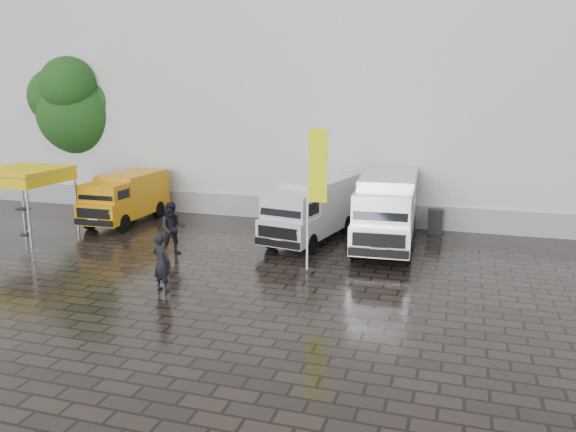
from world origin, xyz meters
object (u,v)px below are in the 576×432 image
at_px(van_white, 311,211).
at_px(person_tent, 173,228).
at_px(flagpole, 313,191).
at_px(canopy_tent, 21,173).
at_px(wheelie_bin, 435,221).
at_px(van_yellow, 125,199).
at_px(person_front, 162,262).
at_px(van_silver, 387,212).
at_px(cocktail_table, 24,222).

distance_m(van_white, person_tent, 5.36).
relative_size(van_white, flagpole, 1.13).
distance_m(canopy_tent, wheelie_bin, 16.74).
distance_m(van_yellow, van_white, 8.61).
bearing_deg(person_tent, van_yellow, 109.42).
distance_m(flagpole, person_front, 5.15).
height_order(van_white, van_silver, van_silver).
bearing_deg(cocktail_table, canopy_tent, -33.62).
bearing_deg(flagpole, van_silver, 63.33).
height_order(cocktail_table, wheelie_bin, cocktail_table).
relative_size(person_front, person_tent, 0.93).
bearing_deg(cocktail_table, flagpole, -5.11).
relative_size(cocktail_table, person_tent, 0.57).
xyz_separation_m(canopy_tent, flagpole, (12.18, -0.95, 0.11)).
xyz_separation_m(van_silver, wheelie_bin, (1.67, 2.66, -0.80)).
height_order(cocktail_table, person_front, person_front).
xyz_separation_m(van_white, flagpole, (1.04, -3.71, 1.49)).
relative_size(flagpole, person_tent, 2.53).
xyz_separation_m(flagpole, person_front, (-3.71, -3.09, -1.78)).
bearing_deg(canopy_tent, person_tent, -4.31).
bearing_deg(van_yellow, van_silver, -2.89).
bearing_deg(van_yellow, person_front, -51.39).
bearing_deg(canopy_tent, van_white, 13.88).
bearing_deg(flagpole, canopy_tent, 175.53).
bearing_deg(van_white, flagpole, -63.73).
distance_m(cocktail_table, wheelie_bin, 16.79).
bearing_deg(van_yellow, flagpole, -23.97).
bearing_deg(van_white, van_yellow, -172.35).
height_order(van_yellow, flagpole, flagpole).
bearing_deg(van_silver, canopy_tent, -172.02).
bearing_deg(van_silver, flagpole, -119.78).
bearing_deg(canopy_tent, cocktail_table, 146.38).
bearing_deg(flagpole, person_front, -140.18).
height_order(van_silver, person_tent, van_silver).
xyz_separation_m(van_yellow, cocktail_table, (-2.78, -3.04, -0.54)).
relative_size(van_white, wheelie_bin, 5.37).
relative_size(flagpole, cocktail_table, 4.42).
xyz_separation_m(van_yellow, canopy_tent, (-2.54, -3.19, 1.47)).
relative_size(van_yellow, van_white, 0.86).
bearing_deg(person_front, cocktail_table, -9.07).
bearing_deg(cocktail_table, person_front, -25.77).
xyz_separation_m(van_white, person_tent, (-4.23, -3.27, -0.23)).
bearing_deg(cocktail_table, person_tent, -5.42).
bearing_deg(cocktail_table, wheelie_bin, 18.25).
distance_m(van_yellow, flagpole, 10.61).
distance_m(flagpole, cocktail_table, 12.65).
xyz_separation_m(van_white, wheelie_bin, (4.57, 2.66, -0.67)).
xyz_separation_m(canopy_tent, cocktail_table, (-0.24, 0.16, -2.01)).
bearing_deg(flagpole, cocktail_table, 174.89).
bearing_deg(flagpole, van_white, 105.69).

